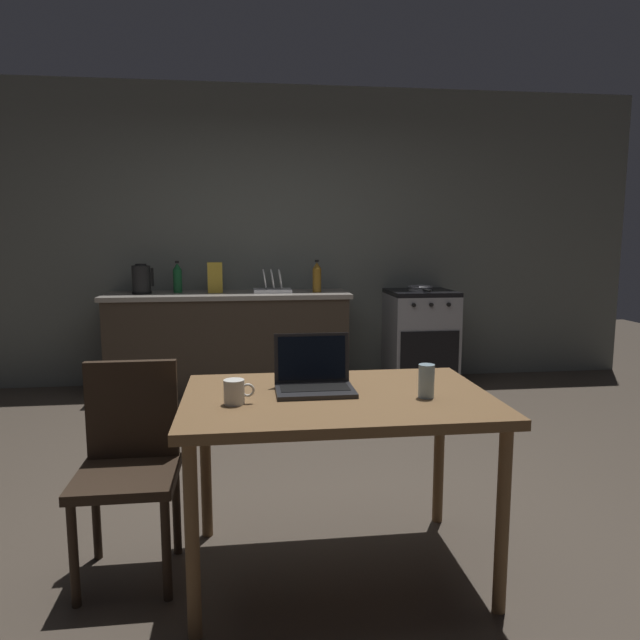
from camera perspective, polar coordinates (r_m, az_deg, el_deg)
The scene contains 15 objects.
ground_plane at distance 3.38m, azimuth -1.09°, elevation -16.22°, with size 12.00×12.00×0.00m, color #473D33.
back_wall at distance 5.68m, azimuth -0.94°, elevation 8.10°, with size 6.40×0.10×2.77m, color slate.
kitchen_counter at distance 5.38m, azimuth -8.80°, elevation -2.07°, with size 2.16×0.64×0.89m.
stove_oven at distance 5.62m, azimuth 9.71°, elevation -1.68°, with size 0.60×0.62×0.89m.
dining_table at distance 2.41m, azimuth 1.70°, elevation -9.02°, with size 1.24×0.83×0.76m.
chair at distance 2.60m, azimuth -18.06°, elevation -12.36°, with size 0.40×0.40×0.87m.
laptop at distance 2.44m, azimuth -0.59°, elevation -5.83°, with size 0.32×0.24×0.23m.
electric_kettle at distance 5.38m, azimuth -16.99°, elevation 3.80°, with size 0.19×0.17×0.26m.
bottle at distance 5.30m, azimuth -0.31°, elevation 4.22°, with size 0.08×0.08×0.29m.
frying_pan at distance 5.53m, azimuth 9.76°, elevation 3.08°, with size 0.23×0.40×0.05m.
coffee_mug at distance 2.27m, azimuth -8.30°, elevation -6.93°, with size 0.12×0.08×0.09m.
drinking_glass at distance 2.37m, azimuth 10.31°, elevation -5.86°, with size 0.06×0.06×0.13m.
cereal_box at distance 5.33m, azimuth -10.18°, elevation 4.09°, with size 0.13×0.05×0.27m.
dish_rack at distance 5.32m, azimuth -4.65°, elevation 3.22°, with size 0.34×0.26×0.21m.
bottle_b at distance 5.42m, azimuth -13.70°, elevation 4.03°, with size 0.08×0.08×0.28m.
Camera 1 is at (-0.33, -3.06, 1.39)m, focal length 32.87 mm.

